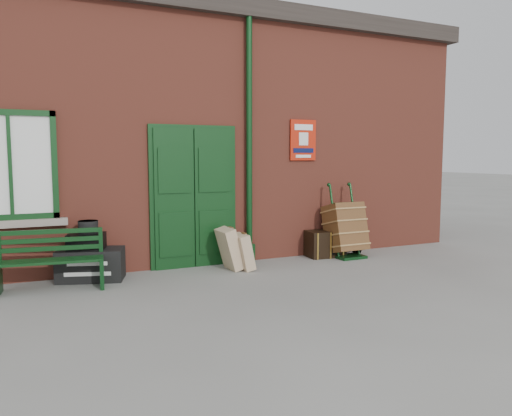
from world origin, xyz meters
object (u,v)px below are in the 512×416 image
houdini_trunk (91,264)px  dark_trunk (325,244)px  porter_trolley (345,229)px  bench (51,259)px

houdini_trunk → dark_trunk: dark_trunk is taller
houdini_trunk → dark_trunk: (3.96, 0.00, 0.01)m
houdini_trunk → porter_trolley: 4.29m
porter_trolley → dark_trunk: (-0.32, 0.15, -0.26)m
porter_trolley → dark_trunk: size_ratio=1.99×
houdini_trunk → porter_trolley: bearing=15.9°
porter_trolley → dark_trunk: bearing=154.8°
houdini_trunk → porter_trolley: size_ratio=0.71×
bench → dark_trunk: bearing=11.3°
houdini_trunk → dark_trunk: bearing=17.8°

